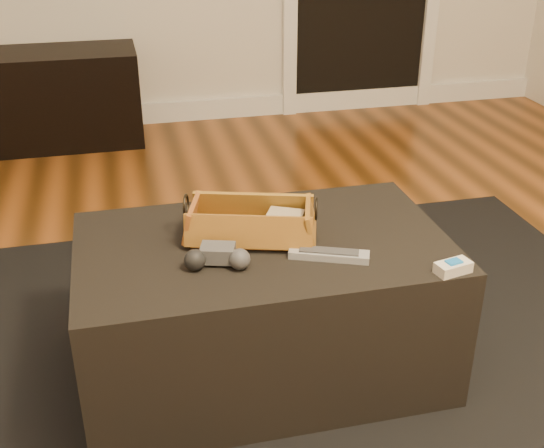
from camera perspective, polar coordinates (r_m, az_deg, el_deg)
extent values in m
cube|color=white|center=(4.19, -10.07, 9.12)|extent=(5.00, 0.04, 0.12)
cube|color=black|center=(3.95, -20.50, 9.68)|extent=(1.28, 0.45, 0.50)
cube|color=black|center=(2.03, -0.36, -12.77)|extent=(2.60, 2.00, 0.01)
cube|color=black|center=(1.94, -0.72, -6.93)|extent=(1.00, 0.60, 0.42)
cube|color=black|center=(1.84, -2.35, -0.69)|extent=(0.19, 0.08, 0.02)
cube|color=tan|center=(1.86, 1.14, 0.23)|extent=(0.12, 0.10, 0.05)
cube|color=#A45625|center=(1.85, -1.76, -0.95)|extent=(0.34, 0.23, 0.01)
cube|color=#AE7927|center=(1.90, -1.57, 1.47)|extent=(0.33, 0.13, 0.09)
cube|color=#AC6E26|center=(1.76, -2.01, -0.67)|extent=(0.33, 0.13, 0.09)
cube|color=#A06524|center=(1.82, 3.26, 0.29)|extent=(0.08, 0.17, 0.09)
cube|color=#9F5A24|center=(1.85, -6.75, 0.58)|extent=(0.08, 0.17, 0.09)
torus|color=black|center=(1.81, 3.71, 1.28)|extent=(0.03, 0.06, 0.06)
torus|color=black|center=(1.84, -7.21, 1.57)|extent=(0.03, 0.06, 0.06)
cube|color=#434346|center=(1.73, -4.56, -2.43)|extent=(0.10, 0.08, 0.04)
sphere|color=black|center=(1.71, -6.46, -3.00)|extent=(0.06, 0.06, 0.05)
sphere|color=#3A3A3D|center=(1.70, -2.73, -2.96)|extent=(0.06, 0.06, 0.05)
cube|color=#A0A1A7|center=(1.76, 4.78, -2.58)|extent=(0.21, 0.12, 0.02)
cube|color=#353538|center=(1.75, 4.80, -2.24)|extent=(0.15, 0.09, 0.00)
cube|color=silver|center=(1.75, 14.91, -3.53)|extent=(0.10, 0.06, 0.03)
cube|color=blue|center=(1.74, 14.97, -3.07)|extent=(0.04, 0.03, 0.01)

